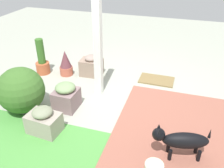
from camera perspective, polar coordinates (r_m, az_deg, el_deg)
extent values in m
plane|color=#A1A696|center=(4.54, 0.42, -2.93)|extent=(12.00, 12.00, 0.00)
cube|color=#995948|center=(3.82, 14.42, -11.22)|extent=(1.80, 2.40, 0.02)
cube|color=white|center=(4.22, -3.39, 10.02)|extent=(0.13, 0.13, 2.07)
cube|color=gray|center=(5.24, -4.87, 3.91)|extent=(0.48, 0.36, 0.35)
ellipsoid|color=gray|center=(5.14, -4.98, 6.15)|extent=(0.27, 0.27, 0.12)
cube|color=gray|center=(4.23, -10.69, -3.54)|extent=(0.39, 0.41, 0.34)
ellipsoid|color=gray|center=(4.10, -10.98, -0.85)|extent=(0.34, 0.34, 0.15)
cube|color=gray|center=(3.80, -15.70, -8.88)|extent=(0.51, 0.37, 0.31)
ellipsoid|color=gray|center=(3.68, -16.14, -6.39)|extent=(0.30, 0.30, 0.14)
sphere|color=#3C6828|center=(4.26, -20.66, -1.38)|extent=(0.78, 0.78, 0.78)
cylinder|color=#B35634|center=(5.53, -15.94, 3.68)|extent=(0.29, 0.29, 0.25)
cylinder|color=#376725|center=(5.38, -16.52, 7.42)|extent=(0.16, 0.16, 0.54)
cylinder|color=#B95A45|center=(5.36, -10.69, 3.14)|extent=(0.28, 0.28, 0.19)
cone|color=brown|center=(5.24, -10.97, 5.83)|extent=(0.25, 0.25, 0.36)
ellipsoid|color=black|center=(3.32, 16.93, -12.64)|extent=(0.63, 0.34, 0.22)
sphere|color=black|center=(3.19, 10.95, -11.59)|extent=(0.17, 0.17, 0.17)
cone|color=black|center=(3.10, 11.22, -10.85)|extent=(0.05, 0.05, 0.07)
cone|color=black|center=(3.17, 11.01, -9.75)|extent=(0.05, 0.05, 0.07)
cylinder|color=black|center=(3.37, 13.49, -16.03)|extent=(0.05, 0.05, 0.18)
cylinder|color=black|center=(3.46, 13.12, -14.38)|extent=(0.05, 0.05, 0.18)
cylinder|color=black|center=(3.46, 19.77, -15.76)|extent=(0.05, 0.05, 0.18)
cylinder|color=black|center=(3.55, 19.19, -14.17)|extent=(0.05, 0.05, 0.18)
cone|color=black|center=(3.32, 22.12, -10.70)|extent=(0.04, 0.04, 0.14)
cube|color=olive|center=(5.14, 10.45, 0.95)|extent=(0.71, 0.45, 0.03)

